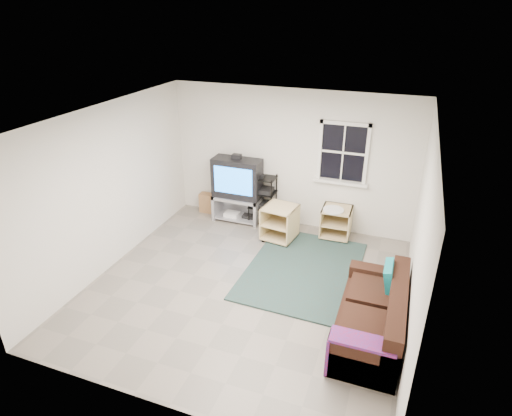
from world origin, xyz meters
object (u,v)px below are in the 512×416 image
at_px(tv_unit, 237,185).
at_px(sofa, 373,318).
at_px(side_table_left, 281,221).
at_px(side_table_right, 336,220).
at_px(av_rack, 263,202).

relative_size(tv_unit, sofa, 0.76).
bearing_deg(tv_unit, sofa, -40.56).
distance_m(tv_unit, sofa, 3.83).
height_order(side_table_left, side_table_right, side_table_left).
bearing_deg(side_table_right, side_table_left, -155.55).
height_order(av_rack, sofa, av_rack).
distance_m(av_rack, side_table_right, 1.45).
distance_m(tv_unit, side_table_left, 1.17).
bearing_deg(sofa, av_rack, 133.40).
relative_size(av_rack, sofa, 0.55).
relative_size(av_rack, side_table_left, 1.51).
xyz_separation_m(side_table_right, sofa, (0.94, -2.47, -0.05)).
distance_m(side_table_left, sofa, 2.78).
bearing_deg(av_rack, tv_unit, -173.60).
distance_m(side_table_left, side_table_right, 1.02).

